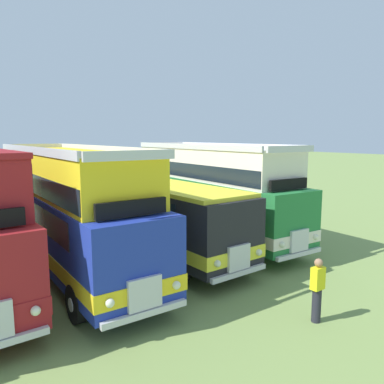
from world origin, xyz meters
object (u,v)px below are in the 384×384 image
at_px(bus_sixth_in_row, 211,189).
at_px(marshal_person, 317,290).
at_px(bus_fifth_in_row, 150,211).
at_px(bus_fourth_in_row, 70,207).

distance_m(bus_sixth_in_row, marshal_person, 8.89).
distance_m(bus_fifth_in_row, bus_sixth_in_row, 3.54).
distance_m(bus_fifth_in_row, marshal_person, 8.02).
bearing_deg(bus_fourth_in_row, bus_sixth_in_row, 5.16).
bearing_deg(bus_sixth_in_row, bus_fifth_in_row, -175.51).
xyz_separation_m(bus_fourth_in_row, bus_fifth_in_row, (3.47, 0.35, -0.61)).
distance_m(bus_fourth_in_row, bus_fifth_in_row, 3.54).
relative_size(bus_fourth_in_row, marshal_person, 6.43).
xyz_separation_m(bus_fourth_in_row, marshal_person, (3.95, -7.61, -1.47)).
bearing_deg(marshal_person, bus_fourth_in_row, 117.43).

